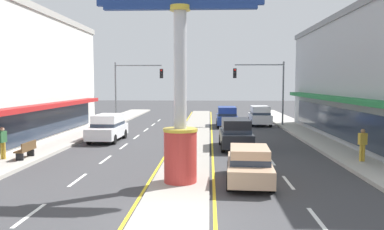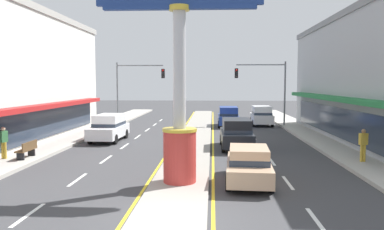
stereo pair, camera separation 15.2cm
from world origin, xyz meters
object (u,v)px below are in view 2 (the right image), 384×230
Objects in this scene: traffic_light_right_side at (266,82)px; suv_far_right_lane at (261,115)px; suv_mid_left_lane at (109,127)px; pedestrian_far_side at (363,143)px; traffic_light_left_side at (135,82)px; suv_near_right_lane at (228,116)px; district_sign at (180,83)px; sedan_far_left_oncoming at (249,164)px; suv_near_left_lane at (236,133)px; pedestrian_near_kerb at (4,141)px; street_bench at (27,149)px.

traffic_light_right_side is 3.43m from suv_far_right_lane.
pedestrian_far_side is at bearing -26.03° from suv_mid_left_lane.
traffic_light_left_side is 11.15m from suv_mid_left_lane.
district_sign is at bearing -97.59° from suv_near_right_lane.
district_sign is 4.41m from sedan_far_left_oncoming.
pedestrian_far_side is (2.81, -18.21, 0.14)m from suv_far_right_lane.
suv_far_right_lane reaches higher than sedan_far_left_oncoming.
suv_near_left_lane reaches higher than pedestrian_near_kerb.
pedestrian_near_kerb reaches higher than pedestrian_far_side.
sedan_far_left_oncoming is (2.83, 0.47, -3.36)m from district_sign.
suv_far_right_lane is 23.37m from street_bench.
traffic_light_left_side is 18.83m from pedestrian_near_kerb.
traffic_light_left_side is at bearing 83.36° from street_bench.
street_bench is at bearing -107.94° from suv_mid_left_lane.
pedestrian_near_kerb is (-9.64, 4.05, -3.01)m from district_sign.
traffic_light_left_side reaches higher than suv_near_left_lane.
suv_far_right_lane is at bearing 41.51° from suv_mid_left_lane.
suv_near_right_lane is at bearing 54.05° from pedestrian_near_kerb.
suv_near_left_lane is at bearing -55.47° from traffic_light_left_side.
pedestrian_near_kerb reaches higher than sedan_far_left_oncoming.
suv_near_right_lane is 17.99m from pedestrian_far_side.
street_bench is at bearing 13.04° from pedestrian_near_kerb.
suv_mid_left_lane is (0.29, -10.66, -3.26)m from traffic_light_left_side.
pedestrian_near_kerb is at bearing 157.20° from district_sign.
suv_far_right_lane is at bearing 51.21° from street_bench.
suv_far_right_lane is 24.29m from pedestrian_near_kerb.
suv_near_left_lane is at bearing -105.87° from traffic_light_right_side.
suv_near_left_lane is at bearing -103.61° from suv_far_right_lane.
suv_near_left_lane is at bearing 21.26° from pedestrian_near_kerb.
pedestrian_near_kerb is (-16.05, -17.46, -3.11)m from traffic_light_right_side.
traffic_light_left_side and traffic_light_right_side have the same top height.
suv_far_right_lane is 2.89× the size of street_bench.
traffic_light_left_side is 16.64m from suv_near_left_lane.
suv_far_right_lane is at bearing 105.76° from traffic_light_right_side.
suv_near_left_lane is 8.44m from sedan_far_left_oncoming.
suv_far_right_lane reaches higher than pedestrian_near_kerb.
traffic_light_left_side reaches higher than pedestrian_near_kerb.
district_sign reaches higher than suv_mid_left_lane.
suv_near_right_lane is 20.77m from sedan_far_left_oncoming.
traffic_light_right_side reaches higher than suv_near_right_lane.
suv_near_right_lane is (2.83, 21.24, -3.16)m from district_sign.
suv_near_left_lane is at bearing 89.97° from sedan_far_left_oncoming.
traffic_light_right_side is at bearing 73.40° from district_sign.
suv_near_right_lane is 2.73× the size of pedestrian_near_kerb.
street_bench is at bearing -130.95° from traffic_light_right_side.
suv_near_right_lane is at bearing 109.86° from pedestrian_far_side.
traffic_light_left_side is 1.41× the size of sedan_far_left_oncoming.
suv_near_right_lane is 0.99× the size of suv_mid_left_lane.
street_bench is at bearing -123.82° from suv_near_right_lane.
sedan_far_left_oncoming is at bearing -98.51° from suv_far_right_lane.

